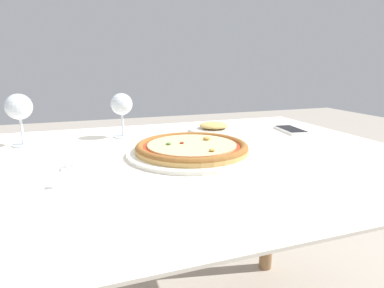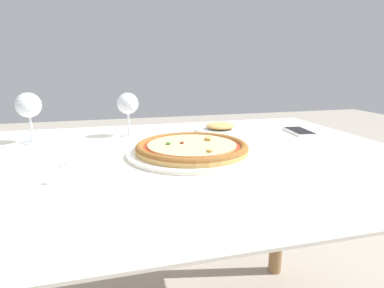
{
  "view_description": "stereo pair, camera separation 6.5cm",
  "coord_description": "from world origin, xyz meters",
  "px_view_note": "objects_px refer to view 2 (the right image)",
  "views": [
    {
      "loc": [
        -0.25,
        -0.81,
        0.96
      ],
      "look_at": [
        0.03,
        -0.0,
        0.75
      ],
      "focal_mm": 30.0,
      "sensor_mm": 36.0,
      "label": 1
    },
    {
      "loc": [
        -0.19,
        -0.82,
        0.96
      ],
      "look_at": [
        0.03,
        -0.0,
        0.75
      ],
      "focal_mm": 30.0,
      "sensor_mm": 36.0,
      "label": 2
    }
  ],
  "objects_px": {
    "dining_table": "(183,184)",
    "wine_glass_far_right": "(29,107)",
    "cell_phone": "(299,132)",
    "pizza_plate": "(192,149)",
    "fork": "(61,170)",
    "wine_glass_far_left": "(128,105)",
    "side_plate": "(220,128)"
  },
  "relations": [
    {
      "from": "fork",
      "to": "cell_phone",
      "type": "distance_m",
      "value": 0.81
    },
    {
      "from": "dining_table",
      "to": "fork",
      "type": "bearing_deg",
      "value": -168.84
    },
    {
      "from": "wine_glass_far_right",
      "to": "side_plate",
      "type": "relative_size",
      "value": 0.88
    },
    {
      "from": "side_plate",
      "to": "dining_table",
      "type": "bearing_deg",
      "value": -126.94
    },
    {
      "from": "fork",
      "to": "wine_glass_far_right",
      "type": "bearing_deg",
      "value": 110.76
    },
    {
      "from": "pizza_plate",
      "to": "fork",
      "type": "bearing_deg",
      "value": -169.87
    },
    {
      "from": "wine_glass_far_left",
      "to": "cell_phone",
      "type": "height_order",
      "value": "wine_glass_far_left"
    },
    {
      "from": "dining_table",
      "to": "wine_glass_far_left",
      "type": "xyz_separation_m",
      "value": [
        -0.13,
        0.28,
        0.19
      ]
    },
    {
      "from": "dining_table",
      "to": "wine_glass_far_right",
      "type": "bearing_deg",
      "value": 148.38
    },
    {
      "from": "wine_glass_far_right",
      "to": "cell_phone",
      "type": "bearing_deg",
      "value": -5.75
    },
    {
      "from": "wine_glass_far_left",
      "to": "fork",
      "type": "bearing_deg",
      "value": -117.75
    },
    {
      "from": "fork",
      "to": "wine_glass_far_left",
      "type": "distance_m",
      "value": 0.4
    },
    {
      "from": "wine_glass_far_right",
      "to": "cell_phone",
      "type": "distance_m",
      "value": 0.91
    },
    {
      "from": "wine_glass_far_right",
      "to": "side_plate",
      "type": "height_order",
      "value": "wine_glass_far_right"
    },
    {
      "from": "side_plate",
      "to": "cell_phone",
      "type": "bearing_deg",
      "value": -20.48
    },
    {
      "from": "fork",
      "to": "side_plate",
      "type": "bearing_deg",
      "value": 33.11
    },
    {
      "from": "wine_glass_far_left",
      "to": "pizza_plate",
      "type": "bearing_deg",
      "value": -62.13
    },
    {
      "from": "fork",
      "to": "wine_glass_far_left",
      "type": "xyz_separation_m",
      "value": [
        0.18,
        0.34,
        0.1
      ]
    },
    {
      "from": "dining_table",
      "to": "wine_glass_far_left",
      "type": "relative_size",
      "value": 8.58
    },
    {
      "from": "wine_glass_far_left",
      "to": "cell_phone",
      "type": "xyz_separation_m",
      "value": [
        0.6,
        -0.11,
        -0.1
      ]
    },
    {
      "from": "pizza_plate",
      "to": "fork",
      "type": "relative_size",
      "value": 2.13
    },
    {
      "from": "wine_glass_far_left",
      "to": "dining_table",
      "type": "bearing_deg",
      "value": -66.11
    },
    {
      "from": "dining_table",
      "to": "wine_glass_far_left",
      "type": "bearing_deg",
      "value": 113.89
    },
    {
      "from": "pizza_plate",
      "to": "fork",
      "type": "xyz_separation_m",
      "value": [
        -0.33,
        -0.06,
        -0.01
      ]
    },
    {
      "from": "pizza_plate",
      "to": "cell_phone",
      "type": "bearing_deg",
      "value": 21.35
    },
    {
      "from": "cell_phone",
      "to": "side_plate",
      "type": "height_order",
      "value": "side_plate"
    },
    {
      "from": "fork",
      "to": "pizza_plate",
      "type": "bearing_deg",
      "value": 10.13
    },
    {
      "from": "pizza_plate",
      "to": "wine_glass_far_right",
      "type": "height_order",
      "value": "wine_glass_far_right"
    },
    {
      "from": "pizza_plate",
      "to": "cell_phone",
      "type": "distance_m",
      "value": 0.48
    },
    {
      "from": "fork",
      "to": "side_plate",
      "type": "distance_m",
      "value": 0.61
    },
    {
      "from": "wine_glass_far_right",
      "to": "dining_table",
      "type": "bearing_deg",
      "value": -31.62
    },
    {
      "from": "wine_glass_far_right",
      "to": "cell_phone",
      "type": "xyz_separation_m",
      "value": [
        0.9,
        -0.09,
        -0.11
      ]
    }
  ]
}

